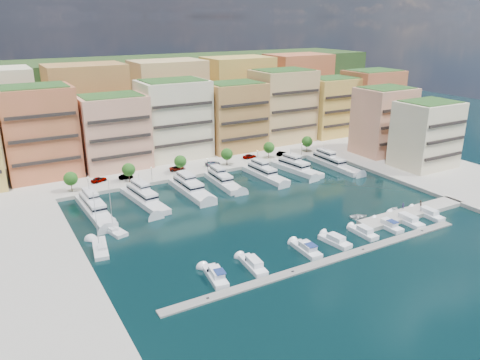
# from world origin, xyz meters

# --- Properties ---
(ground) EXTENTS (400.00, 400.00, 0.00)m
(ground) POSITION_xyz_m (0.00, 0.00, 0.00)
(ground) COLOR black
(ground) RESTS_ON ground
(north_quay) EXTENTS (220.00, 64.00, 2.00)m
(north_quay) POSITION_xyz_m (0.00, 62.00, 0.00)
(north_quay) COLOR #9E998E
(north_quay) RESTS_ON ground
(east_quay) EXTENTS (34.00, 76.00, 2.00)m
(east_quay) POSITION_xyz_m (62.00, -8.00, 0.00)
(east_quay) COLOR #9E998E
(east_quay) RESTS_ON ground
(hillside) EXTENTS (240.00, 40.00, 58.00)m
(hillside) POSITION_xyz_m (0.00, 110.00, 0.00)
(hillside) COLOR #223515
(hillside) RESTS_ON ground
(south_pontoon) EXTENTS (72.00, 2.20, 0.35)m
(south_pontoon) POSITION_xyz_m (-3.00, -30.00, 0.00)
(south_pontoon) COLOR gray
(south_pontoon) RESTS_ON ground
(finger_pier) EXTENTS (32.00, 5.00, 2.00)m
(finger_pier) POSITION_xyz_m (30.00, -22.00, 0.00)
(finger_pier) COLOR #9E998E
(finger_pier) RESTS_ON ground
(apartment_1) EXTENTS (20.00, 16.50, 26.80)m
(apartment_1) POSITION_xyz_m (-44.00, 51.99, 14.31)
(apartment_1) COLOR #DA6B48
(apartment_1) RESTS_ON north_quay
(apartment_2) EXTENTS (20.00, 15.50, 22.80)m
(apartment_2) POSITION_xyz_m (-23.00, 49.99, 12.31)
(apartment_2) COLOR #F0A386
(apartment_2) RESTS_ON north_quay
(apartment_3) EXTENTS (22.00, 16.50, 25.80)m
(apartment_3) POSITION_xyz_m (-2.00, 51.99, 13.81)
(apartment_3) COLOR #F9E5C0
(apartment_3) RESTS_ON north_quay
(apartment_4) EXTENTS (20.00, 15.50, 23.80)m
(apartment_4) POSITION_xyz_m (20.00, 49.99, 12.81)
(apartment_4) COLOR #BE8D47
(apartment_4) RESTS_ON north_quay
(apartment_5) EXTENTS (22.00, 16.50, 26.80)m
(apartment_5) POSITION_xyz_m (42.00, 51.99, 14.31)
(apartment_5) COLOR #D3B66F
(apartment_5) RESTS_ON north_quay
(apartment_6) EXTENTS (20.00, 15.50, 22.80)m
(apartment_6) POSITION_xyz_m (64.00, 49.99, 12.31)
(apartment_6) COLOR #E3BA53
(apartment_6) RESTS_ON north_quay
(apartment_7) EXTENTS (22.00, 16.50, 24.80)m
(apartment_7) POSITION_xyz_m (84.00, 47.99, 13.31)
(apartment_7) COLOR #DA6B48
(apartment_7) RESTS_ON north_quay
(apartment_east_a) EXTENTS (18.00, 14.50, 22.80)m
(apartment_east_a) POSITION_xyz_m (62.00, 19.99, 12.31)
(apartment_east_a) COLOR #F0A386
(apartment_east_a) RESTS_ON east_quay
(apartment_east_b) EXTENTS (18.00, 14.50, 20.80)m
(apartment_east_b) POSITION_xyz_m (62.00, 1.99, 11.31)
(apartment_east_b) COLOR #F9E5C0
(apartment_east_b) RESTS_ON east_quay
(backblock_1) EXTENTS (26.00, 18.00, 30.00)m
(backblock_1) POSITION_xyz_m (-25.00, 74.00, 16.00)
(backblock_1) COLOR #BE8D47
(backblock_1) RESTS_ON north_quay
(backblock_2) EXTENTS (26.00, 18.00, 30.00)m
(backblock_2) POSITION_xyz_m (5.00, 74.00, 16.00)
(backblock_2) COLOR #D3B66F
(backblock_2) RESTS_ON north_quay
(backblock_3) EXTENTS (26.00, 18.00, 30.00)m
(backblock_3) POSITION_xyz_m (35.00, 74.00, 16.00)
(backblock_3) COLOR #E3BA53
(backblock_3) RESTS_ON north_quay
(backblock_4) EXTENTS (26.00, 18.00, 30.00)m
(backblock_4) POSITION_xyz_m (65.00, 74.00, 16.00)
(backblock_4) COLOR #DA6B48
(backblock_4) RESTS_ON north_quay
(tree_0) EXTENTS (3.80, 3.80, 5.65)m
(tree_0) POSITION_xyz_m (-40.00, 33.50, 4.74)
(tree_0) COLOR #473323
(tree_0) RESTS_ON north_quay
(tree_1) EXTENTS (3.80, 3.80, 5.65)m
(tree_1) POSITION_xyz_m (-24.00, 33.50, 4.74)
(tree_1) COLOR #473323
(tree_1) RESTS_ON north_quay
(tree_2) EXTENTS (3.80, 3.80, 5.65)m
(tree_2) POSITION_xyz_m (-8.00, 33.50, 4.74)
(tree_2) COLOR #473323
(tree_2) RESTS_ON north_quay
(tree_3) EXTENTS (3.80, 3.80, 5.65)m
(tree_3) POSITION_xyz_m (8.00, 33.50, 4.74)
(tree_3) COLOR #473323
(tree_3) RESTS_ON north_quay
(tree_4) EXTENTS (3.80, 3.80, 5.65)m
(tree_4) POSITION_xyz_m (24.00, 33.50, 4.74)
(tree_4) COLOR #473323
(tree_4) RESTS_ON north_quay
(tree_5) EXTENTS (3.80, 3.80, 5.65)m
(tree_5) POSITION_xyz_m (40.00, 33.50, 4.74)
(tree_5) COLOR #473323
(tree_5) RESTS_ON north_quay
(lamppost_0) EXTENTS (0.30, 0.30, 4.20)m
(lamppost_0) POSITION_xyz_m (-36.00, 31.20, 3.83)
(lamppost_0) COLOR black
(lamppost_0) RESTS_ON north_quay
(lamppost_1) EXTENTS (0.30, 0.30, 4.20)m
(lamppost_1) POSITION_xyz_m (-18.00, 31.20, 3.83)
(lamppost_1) COLOR black
(lamppost_1) RESTS_ON north_quay
(lamppost_2) EXTENTS (0.30, 0.30, 4.20)m
(lamppost_2) POSITION_xyz_m (0.00, 31.20, 3.83)
(lamppost_2) COLOR black
(lamppost_2) RESTS_ON north_quay
(lamppost_3) EXTENTS (0.30, 0.30, 4.20)m
(lamppost_3) POSITION_xyz_m (18.00, 31.20, 3.83)
(lamppost_3) COLOR black
(lamppost_3) RESTS_ON north_quay
(lamppost_4) EXTENTS (0.30, 0.30, 4.20)m
(lamppost_4) POSITION_xyz_m (36.00, 31.20, 3.83)
(lamppost_4) COLOR black
(lamppost_4) RESTS_ON north_quay
(yacht_0) EXTENTS (5.09, 23.36, 7.30)m
(yacht_0) POSITION_xyz_m (-37.73, 18.36, 1.21)
(yacht_0) COLOR silver
(yacht_0) RESTS_ON ground
(yacht_1) EXTENTS (6.80, 22.25, 7.30)m
(yacht_1) POSITION_xyz_m (-24.85, 18.91, 1.09)
(yacht_1) COLOR silver
(yacht_1) RESTS_ON ground
(yacht_2) EXTENTS (5.70, 20.60, 7.30)m
(yacht_2) POSITION_xyz_m (-11.08, 19.62, 1.21)
(yacht_2) COLOR silver
(yacht_2) RESTS_ON ground
(yacht_3) EXTENTS (4.99, 18.08, 7.30)m
(yacht_3) POSITION_xyz_m (-0.40, 20.79, 1.21)
(yacht_3) COLOR silver
(yacht_3) RESTS_ON ground
(yacht_4) EXTENTS (5.57, 19.31, 7.30)m
(yacht_4) POSITION_xyz_m (13.63, 20.22, 1.09)
(yacht_4) COLOR silver
(yacht_4) RESTS_ON ground
(yacht_5) EXTENTS (7.47, 19.59, 7.30)m
(yacht_5) POSITION_xyz_m (25.33, 20.25, 1.21)
(yacht_5) COLOR silver
(yacht_5) RESTS_ON ground
(yacht_6) EXTENTS (4.41, 22.97, 7.30)m
(yacht_6) POSITION_xyz_m (38.74, 18.49, 1.21)
(yacht_6) COLOR silver
(yacht_6) RESTS_ON ground
(cruiser_1) EXTENTS (3.71, 8.40, 2.66)m
(cruiser_1) POSITION_xyz_m (-25.71, -24.61, 0.57)
(cruiser_1) COLOR white
(cruiser_1) RESTS_ON ground
(cruiser_2) EXTENTS (3.18, 8.48, 2.55)m
(cruiser_2) POSITION_xyz_m (-17.51, -24.59, 0.55)
(cruiser_2) COLOR white
(cruiser_2) RESTS_ON ground
(cruiser_4) EXTENTS (3.03, 7.98, 2.66)m
(cruiser_4) POSITION_xyz_m (-4.57, -24.60, 0.57)
(cruiser_4) COLOR white
(cruiser_4) RESTS_ON ground
(cruiser_5) EXTENTS (3.70, 7.84, 2.55)m
(cruiser_5) POSITION_xyz_m (3.11, -24.58, 0.55)
(cruiser_5) COLOR white
(cruiser_5) RESTS_ON ground
(cruiser_6) EXTENTS (2.56, 7.08, 2.55)m
(cruiser_6) POSITION_xyz_m (11.41, -24.58, 0.55)
(cruiser_6) COLOR white
(cruiser_6) RESTS_ON ground
(cruiser_7) EXTENTS (2.67, 7.59, 2.66)m
(cruiser_7) POSITION_xyz_m (18.89, -24.60, 0.57)
(cruiser_7) COLOR white
(cruiser_7) RESTS_ON ground
(cruiser_8) EXTENTS (2.86, 9.04, 2.55)m
(cruiser_8) POSITION_xyz_m (25.05, -24.60, 0.55)
(cruiser_8) COLOR white
(cruiser_8) RESTS_ON ground
(cruiser_9) EXTENTS (2.74, 8.56, 2.55)m
(cruiser_9) POSITION_xyz_m (32.46, -24.59, 0.55)
(cruiser_9) COLOR white
(cruiser_9) RESTS_ON ground
(sailboat_1) EXTENTS (4.40, 10.26, 13.20)m
(sailboat_1) POSITION_xyz_m (-41.47, -2.46, 0.31)
(sailboat_1) COLOR silver
(sailboat_1) RESTS_ON ground
(sailboat_2) EXTENTS (4.79, 9.17, 13.20)m
(sailboat_2) POSITION_xyz_m (-36.70, 4.97, 0.31)
(sailboat_2) COLOR silver
(sailboat_2) RESTS_ON ground
(tender_3) EXTENTS (1.73, 1.53, 0.84)m
(tender_3) POSITION_xyz_m (36.24, -19.00, 0.42)
(tender_3) COLOR beige
(tender_3) RESTS_ON ground
(tender_0) EXTENTS (4.96, 4.19, 0.87)m
(tender_0) POSITION_xyz_m (17.01, -17.05, 0.44)
(tender_0) COLOR silver
(tender_0) RESTS_ON ground
(tender_2) EXTENTS (4.44, 3.85, 0.77)m
(tender_2) POSITION_xyz_m (27.81, -18.22, 0.39)
(tender_2) COLOR white
(tender_2) RESTS_ON ground
(car_0) EXTENTS (4.97, 3.29, 1.57)m
(car_0) POSITION_xyz_m (-31.67, 37.78, 1.79)
(car_0) COLOR gray
(car_0) RESTS_ON north_quay
(car_1) EXTENTS (4.21, 1.57, 1.38)m
(car_1) POSITION_xyz_m (-24.11, 36.60, 1.69)
(car_1) COLOR gray
(car_1) RESTS_ON north_quay
(car_2) EXTENTS (5.41, 3.50, 1.39)m
(car_2) POSITION_xyz_m (-7.91, 36.28, 1.69)
(car_2) COLOR gray
(car_2) RESTS_ON north_quay
(car_3) EXTENTS (5.24, 2.39, 1.49)m
(car_3) POSITION_xyz_m (3.96, 35.67, 1.74)
(car_3) COLOR gray
(car_3) RESTS_ON north_quay
(car_4) EXTENTS (4.80, 2.29, 1.58)m
(car_4) POSITION_xyz_m (18.29, 36.47, 1.79)
(car_4) COLOR gray
(car_4) RESTS_ON north_quay
(car_5) EXTENTS (4.53, 3.03, 1.41)m
(car_5) POSITION_xyz_m (29.80, 34.44, 1.71)
(car_5) COLOR gray
(car_5) RESTS_ON north_quay
(person_0) EXTENTS (0.73, 0.75, 1.74)m
(person_0) POSITION_xyz_m (28.74, -20.02, 1.87)
(person_0) COLOR #2A2851
(person_0) RESTS_ON finger_pier
(person_1) EXTENTS (0.95, 0.80, 1.74)m
(person_1) POSITION_xyz_m (33.65, -21.18, 1.87)
(person_1) COLOR brown
(person_1) RESTS_ON finger_pier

